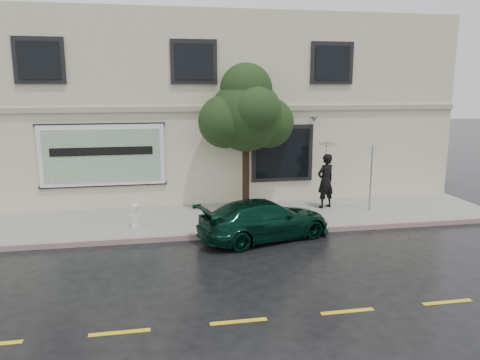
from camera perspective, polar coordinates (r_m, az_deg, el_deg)
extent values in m
plane|color=black|center=(12.44, -3.13, -9.31)|extent=(90.00, 90.00, 0.00)
cube|color=gray|center=(15.48, -4.72, -4.83)|extent=(20.00, 3.50, 0.15)
cube|color=gray|center=(13.81, -3.95, -6.84)|extent=(20.00, 0.18, 0.16)
cube|color=gold|center=(9.28, -0.16, -16.86)|extent=(19.00, 0.12, 0.01)
cube|color=beige|center=(20.61, -6.57, 8.88)|extent=(20.00, 8.00, 7.00)
cube|color=#9E9984|center=(16.58, -5.54, 8.63)|extent=(20.00, 0.12, 0.18)
cube|color=black|center=(17.32, 5.18, 3.27)|extent=(2.30, 0.10, 2.10)
cube|color=black|center=(17.26, 5.24, 3.24)|extent=(2.00, 0.05, 1.80)
cube|color=black|center=(16.82, -23.34, 13.26)|extent=(1.30, 0.05, 1.20)
cube|color=black|center=(16.52, -5.63, 14.17)|extent=(1.30, 0.05, 1.20)
cube|color=black|center=(17.68, 11.22, 13.83)|extent=(1.30, 0.05, 1.20)
cube|color=white|center=(16.72, -16.43, 2.90)|extent=(4.20, 0.06, 2.10)
cube|color=orange|center=(16.68, -16.44, 2.88)|extent=(3.90, 0.04, 1.80)
cube|color=black|center=(16.93, -16.22, -0.60)|extent=(4.30, 0.10, 0.10)
cube|color=black|center=(16.63, -16.63, 6.49)|extent=(4.30, 0.10, 0.10)
cube|color=black|center=(16.63, -16.48, 3.37)|extent=(3.40, 0.02, 0.28)
imported|color=black|center=(13.66, 3.03, -4.84)|extent=(4.29, 2.79, 1.15)
imported|color=black|center=(16.69, 10.39, -0.11)|extent=(0.82, 0.69, 1.92)
imported|color=black|center=(16.48, 10.55, 4.35)|extent=(1.12, 1.12, 0.69)
cylinder|color=black|center=(16.34, 0.72, 0.51)|extent=(0.25, 0.25, 2.30)
sphere|color=black|center=(16.08, 0.74, 7.90)|extent=(2.48, 2.48, 2.48)
cylinder|color=silver|center=(14.71, -12.60, -5.48)|extent=(0.29, 0.29, 0.08)
cylinder|color=silver|center=(14.63, -12.65, -4.35)|extent=(0.21, 0.21, 0.52)
sphere|color=silver|center=(14.55, -12.70, -3.21)|extent=(0.21, 0.21, 0.21)
cylinder|color=silver|center=(14.62, -12.65, -4.26)|extent=(0.31, 0.10, 0.10)
cylinder|color=gray|center=(16.58, 15.66, 0.24)|extent=(0.05, 0.05, 2.30)
cube|color=silver|center=(16.43, 15.84, 3.41)|extent=(0.27, 0.11, 0.37)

